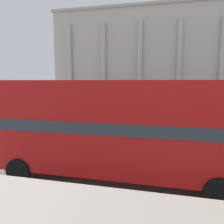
{
  "coord_description": "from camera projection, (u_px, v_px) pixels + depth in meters",
  "views": [
    {
      "loc": [
        -0.24,
        -2.22,
        4.21
      ],
      "look_at": [
        -4.42,
        15.29,
        1.67
      ],
      "focal_mm": 35.0,
      "sensor_mm": 36.0,
      "label": 1
    }
  ],
  "objects": [
    {
      "name": "double_decker_bus",
      "position": [
        116.0,
        126.0,
        9.04
      ],
      "size": [
        10.44,
        2.69,
        4.26
      ],
      "rotation": [
        0.0,
        0.0,
        -0.11
      ],
      "color": "black",
      "rests_on": "ground_plane"
    },
    {
      "name": "plaza_building_left",
      "position": [
        144.0,
        59.0,
        48.12
      ],
      "size": [
        35.74,
        16.54,
        18.35
      ],
      "color": "#BCB2A8",
      "rests_on": "ground_plane"
    },
    {
      "name": "car_silver",
      "position": [
        124.0,
        106.0,
        31.48
      ],
      "size": [
        4.2,
        1.93,
        1.35
      ],
      "rotation": [
        0.0,
        0.0,
        0.39
      ],
      "color": "black",
      "rests_on": "ground_plane"
    },
    {
      "name": "pedestrian_black",
      "position": [
        91.0,
        109.0,
        26.15
      ],
      "size": [
        0.32,
        0.32,
        1.61
      ],
      "rotation": [
        0.0,
        0.0,
        6.15
      ],
      "color": "#282B33",
      "rests_on": "ground_plane"
    },
    {
      "name": "pedestrian_grey",
      "position": [
        191.0,
        103.0,
        32.24
      ],
      "size": [
        0.32,
        0.32,
        1.81
      ],
      "rotation": [
        0.0,
        0.0,
        6.09
      ],
      "color": "#282B33",
      "rests_on": "ground_plane"
    }
  ]
}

